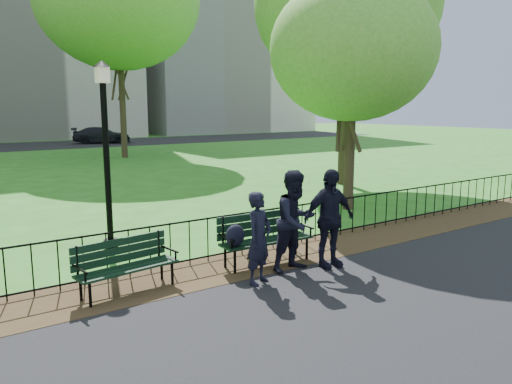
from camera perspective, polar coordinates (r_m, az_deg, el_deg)
ground at (r=8.97m, az=6.63°, el=-10.05°), size 120.00×120.00×0.00m
asphalt_path at (r=7.02m, az=26.19°, el=-16.85°), size 60.00×9.20×0.01m
dirt_strip at (r=10.08m, az=0.93°, el=-7.65°), size 60.00×1.60×0.01m
far_street at (r=41.78m, az=-27.15°, el=4.58°), size 70.00×9.00×0.01m
iron_fence at (r=10.34m, az=-0.69°, el=-4.40°), size 24.06×0.06×1.00m
apartment_east at (r=63.47m, az=-4.86°, el=17.90°), size 20.00×15.00×24.00m
park_bench_main at (r=9.53m, az=-0.16°, el=-4.76°), size 1.92×0.70×1.07m
park_bench_left_a at (r=8.53m, az=-14.79°, el=-7.49°), size 1.74×0.74×0.96m
lamppost at (r=11.02m, az=-16.76°, el=4.81°), size 0.36×0.36×3.96m
tree_near_e at (r=14.93m, az=10.99°, el=15.63°), size 4.75×4.75×6.63m
tree_mid_e at (r=20.04m, az=10.30°, el=20.18°), size 6.92×6.92×9.64m
tree_far_e at (r=31.24m, az=-15.51°, el=20.42°), size 9.27×9.27×12.91m
person_left at (r=8.54m, az=0.34°, el=-5.29°), size 0.69×0.58×1.60m
person_mid at (r=9.22m, az=4.55°, el=-3.30°), size 0.95×0.56×1.88m
person_right at (r=9.49m, az=8.36°, el=-3.00°), size 1.15×0.58×1.88m
sedan_dark at (r=42.97m, az=-17.23°, el=6.23°), size 4.92×3.40×1.32m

